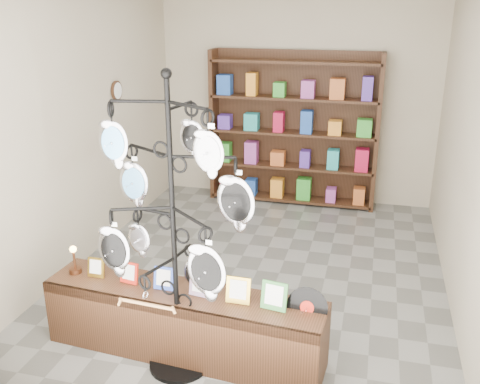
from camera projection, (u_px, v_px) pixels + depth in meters
The scene contains 6 objects.
ground at pixel (257, 270), 5.97m from camera, with size 5.00×5.00×0.00m, color slate.
room_envelope at pixel (259, 106), 5.34m from camera, with size 5.00×5.00×5.00m.
display_tree at pixel (172, 208), 3.94m from camera, with size 1.24×1.16×2.41m.
front_shelf at pixel (184, 322), 4.48m from camera, with size 2.41×0.67×0.84m.
back_shelving at pixel (293, 134), 7.71m from camera, with size 2.42×0.36×2.20m.
wall_clocks at pixel (119, 115), 6.65m from camera, with size 0.03×0.24×0.84m.
Camera 1 is at (1.14, -5.20, 2.84)m, focal length 40.00 mm.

